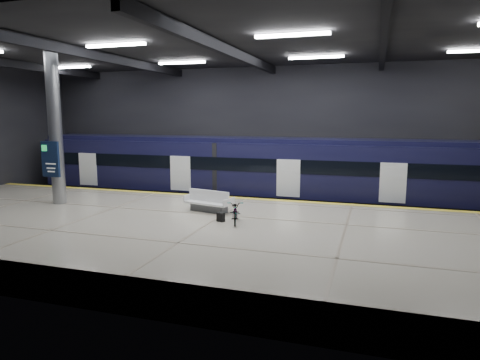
% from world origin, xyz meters
% --- Properties ---
extents(ground, '(30.00, 30.00, 0.00)m').
position_xyz_m(ground, '(0.00, 0.00, 0.00)').
color(ground, black).
rests_on(ground, ground).
extents(room_shell, '(30.10, 16.10, 8.05)m').
position_xyz_m(room_shell, '(-0.00, 0.00, 5.72)').
color(room_shell, black).
rests_on(room_shell, ground).
extents(platform, '(30.00, 11.00, 1.10)m').
position_xyz_m(platform, '(0.00, -2.50, 0.55)').
color(platform, '#BDB4A0').
rests_on(platform, ground).
extents(safety_strip, '(30.00, 0.40, 0.01)m').
position_xyz_m(safety_strip, '(0.00, 2.75, 1.11)').
color(safety_strip, yellow).
rests_on(safety_strip, platform).
extents(rails, '(30.00, 1.52, 0.16)m').
position_xyz_m(rails, '(0.00, 5.50, 0.08)').
color(rails, gray).
rests_on(rails, ground).
extents(train, '(29.40, 2.84, 3.79)m').
position_xyz_m(train, '(0.55, 5.50, 2.06)').
color(train, black).
rests_on(train, ground).
extents(bench, '(2.22, 1.31, 0.92)m').
position_xyz_m(bench, '(-0.74, -0.48, 1.42)').
color(bench, '#595B60').
rests_on(bench, platform).
extents(bicycle, '(1.07, 1.78, 0.88)m').
position_xyz_m(bicycle, '(0.95, -1.99, 1.54)').
color(bicycle, '#99999E').
rests_on(bicycle, platform).
extents(pannier_bag, '(0.35, 0.28, 0.35)m').
position_xyz_m(pannier_bag, '(0.35, -1.99, 1.28)').
color(pannier_bag, black).
rests_on(pannier_bag, platform).
extents(info_column, '(0.90, 0.78, 6.90)m').
position_xyz_m(info_column, '(-8.00, -1.03, 4.46)').
color(info_column, '#9EA0A5').
rests_on(info_column, platform).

